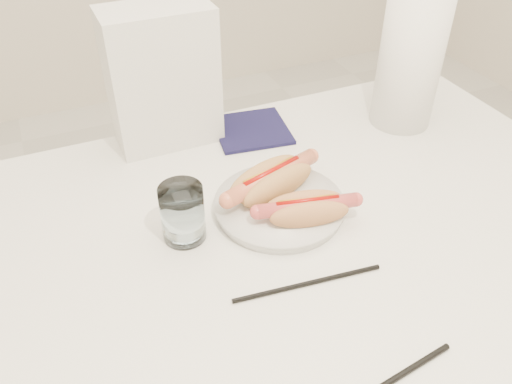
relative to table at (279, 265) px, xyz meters
name	(u,v)px	position (x,y,z in m)	size (l,w,h in m)	color
table	(279,265)	(0.00, 0.00, 0.00)	(1.20, 0.80, 0.75)	white
plate	(279,207)	(0.03, 0.06, 0.07)	(0.21, 0.21, 0.02)	silver
hotdog_left	(271,181)	(0.03, 0.09, 0.10)	(0.18, 0.11, 0.05)	tan
hotdog_right	(307,209)	(0.05, 0.01, 0.10)	(0.16, 0.09, 0.04)	#C8834E
water_glass	(183,213)	(-0.13, 0.06, 0.11)	(0.07, 0.07, 0.09)	white
chopstick_near	(308,283)	(-0.01, -0.10, 0.06)	(0.01, 0.01, 0.22)	black
napkin_box	(162,78)	(-0.08, 0.35, 0.19)	(0.19, 0.11, 0.26)	silver
navy_napkin	(251,130)	(0.08, 0.31, 0.06)	(0.14, 0.14, 0.01)	#121034
paper_towel_roll	(410,59)	(0.38, 0.22, 0.20)	(0.12, 0.12, 0.27)	white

